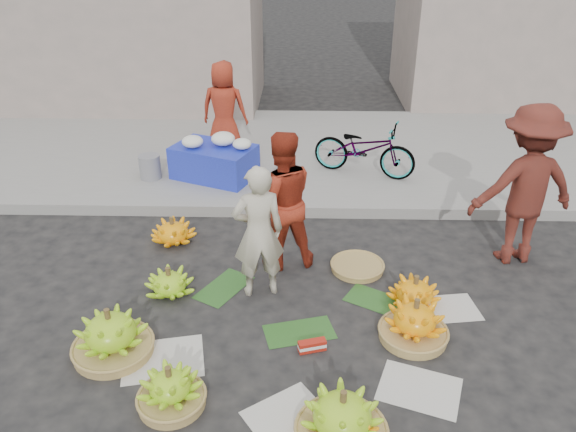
{
  "coord_description": "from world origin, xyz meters",
  "views": [
    {
      "loc": [
        -0.1,
        -4.35,
        3.45
      ],
      "look_at": [
        -0.23,
        0.81,
        0.7
      ],
      "focal_mm": 35.0,
      "sensor_mm": 36.0,
      "label": 1
    }
  ],
  "objects_px": {
    "banana_bunch_0": "(111,334)",
    "bicycle": "(364,149)",
    "banana_bunch_4": "(414,322)",
    "flower_table": "(215,160)",
    "vendor_cream": "(258,232)"
  },
  "relations": [
    {
      "from": "vendor_cream",
      "to": "flower_table",
      "type": "distance_m",
      "value": 2.8
    },
    {
      "from": "vendor_cream",
      "to": "flower_table",
      "type": "bearing_deg",
      "value": -86.8
    },
    {
      "from": "banana_bunch_0",
      "to": "banana_bunch_4",
      "type": "xyz_separation_m",
      "value": [
        2.71,
        0.27,
        -0.02
      ]
    },
    {
      "from": "banana_bunch_0",
      "to": "banana_bunch_4",
      "type": "distance_m",
      "value": 2.73
    },
    {
      "from": "vendor_cream",
      "to": "bicycle",
      "type": "relative_size",
      "value": 0.95
    },
    {
      "from": "banana_bunch_0",
      "to": "bicycle",
      "type": "bearing_deg",
      "value": 55.83
    },
    {
      "from": "bicycle",
      "to": "flower_table",
      "type": "bearing_deg",
      "value": 114.78
    },
    {
      "from": "flower_table",
      "to": "banana_bunch_0",
      "type": "bearing_deg",
      "value": -73.73
    },
    {
      "from": "banana_bunch_0",
      "to": "bicycle",
      "type": "height_order",
      "value": "bicycle"
    },
    {
      "from": "banana_bunch_0",
      "to": "vendor_cream",
      "type": "xyz_separation_m",
      "value": [
        1.24,
        0.96,
        0.5
      ]
    },
    {
      "from": "vendor_cream",
      "to": "bicycle",
      "type": "xyz_separation_m",
      "value": [
        1.32,
        2.82,
        -0.2
      ]
    },
    {
      "from": "vendor_cream",
      "to": "bicycle",
      "type": "distance_m",
      "value": 3.12
    },
    {
      "from": "banana_bunch_4",
      "to": "bicycle",
      "type": "distance_m",
      "value": 3.53
    },
    {
      "from": "banana_bunch_0",
      "to": "vendor_cream",
      "type": "bearing_deg",
      "value": 37.77
    },
    {
      "from": "banana_bunch_4",
      "to": "bicycle",
      "type": "relative_size",
      "value": 0.42
    }
  ]
}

